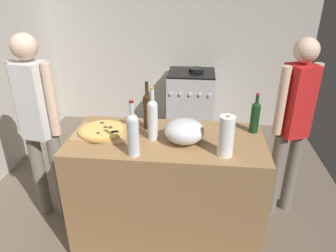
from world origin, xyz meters
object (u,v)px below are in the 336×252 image
paper_towel_roll (226,136)px  wine_bottle_clear (153,118)px  mixing_bowl (184,131)px  wine_bottle_dark (133,133)px  pizza (102,130)px  person_in_red (293,122)px  wine_bottle_green (147,109)px  stove (191,103)px  wine_bottle_amber (255,116)px  person_in_stripes (39,122)px

paper_towel_roll → wine_bottle_clear: wine_bottle_clear is taller
mixing_bowl → wine_bottle_dark: size_ratio=0.74×
pizza → wine_bottle_dark: bearing=-42.8°
paper_towel_roll → person_in_red: bearing=46.6°
pizza → paper_towel_roll: (0.89, -0.21, 0.11)m
wine_bottle_clear → mixing_bowl: bearing=-7.8°
wine_bottle_green → stove: size_ratio=0.41×
wine_bottle_amber → person_in_stripes: person_in_stripes is taller
wine_bottle_green → person_in_red: bearing=13.7°
wine_bottle_dark → wine_bottle_amber: bearing=27.2°
wine_bottle_dark → person_in_stripes: bearing=154.6°
person_in_stripes → wine_bottle_dark: bearing=-25.4°
wine_bottle_dark → stove: size_ratio=0.42×
mixing_bowl → stove: bearing=90.6°
pizza → mixing_bowl: (0.62, -0.07, 0.06)m
mixing_bowl → wine_bottle_clear: bearing=172.2°
wine_bottle_dark → person_in_red: person_in_red is taller
paper_towel_roll → wine_bottle_clear: size_ratio=0.72×
person_in_red → pizza: bearing=-164.3°
wine_bottle_green → person_in_red: 1.22m
wine_bottle_dark → mixing_bowl: bearing=33.0°
pizza → wine_bottle_clear: (0.39, -0.03, 0.14)m
wine_bottle_dark → wine_bottle_clear: bearing=69.2°
stove → wine_bottle_amber: bearing=-73.7°
wine_bottle_clear → pizza: bearing=175.0°
paper_towel_roll → stove: size_ratio=0.31×
pizza → mixing_bowl: 0.62m
person_in_red → person_in_stripes: bearing=-172.2°
paper_towel_roll → wine_bottle_amber: bearing=57.3°
wine_bottle_amber → person_in_stripes: (-1.70, -0.02, -0.12)m
wine_bottle_amber → person_in_red: size_ratio=0.19×
paper_towel_roll → wine_bottle_clear: bearing=160.3°
wine_bottle_clear → person_in_red: bearing=22.3°
paper_towel_roll → wine_bottle_green: size_ratio=0.75×
pizza → wine_bottle_amber: 1.14m
wine_bottle_clear → stove: 2.12m
mixing_bowl → person_in_stripes: size_ratio=0.17×
stove → person_in_red: (0.90, -1.55, 0.47)m
wine_bottle_green → person_in_red: person_in_red is taller
wine_bottle_amber → wine_bottle_green: 0.81m
person_in_red → stove: bearing=119.9°
wine_bottle_amber → wine_bottle_green: wine_bottle_green is taller
paper_towel_roll → person_in_stripes: 1.51m
stove → person_in_red: bearing=-60.1°
wine_bottle_clear → person_in_red: person_in_red is taller
wine_bottle_amber → wine_bottle_dark: wine_bottle_dark is taller
wine_bottle_dark → paper_towel_roll: bearing=5.7°
pizza → wine_bottle_dark: 0.42m
wine_bottle_amber → wine_bottle_dark: (-0.83, -0.43, 0.03)m
wine_bottle_amber → stove: bearing=106.3°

